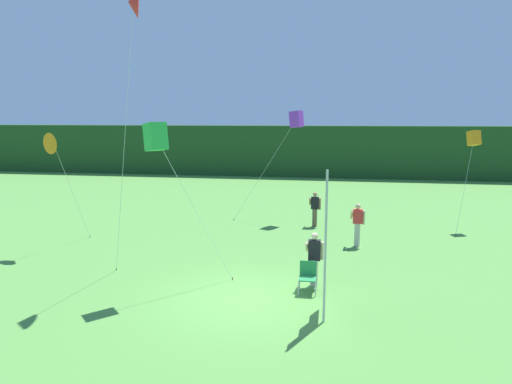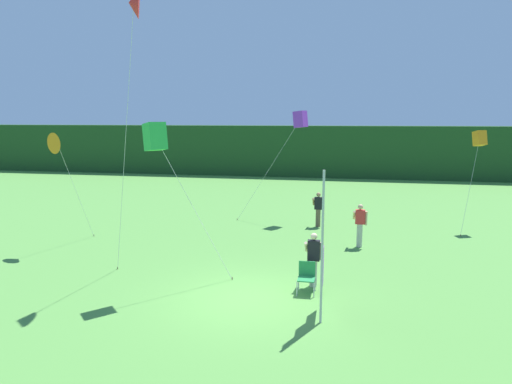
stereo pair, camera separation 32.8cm
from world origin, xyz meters
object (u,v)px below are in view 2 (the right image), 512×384
Objects in this scene: folding_chair at (307,275)px; kite_purple_box_0 at (300,119)px; person_near_banner at (314,258)px; person_mid_field at (360,224)px; banner_flag at (323,248)px; kite_orange_delta_2 at (57,143)px; kite_red_delta_4 at (134,4)px; kite_green_box_1 at (155,137)px; kite_orange_box_3 at (480,139)px; person_far_left at (318,209)px.

kite_purple_box_0 is (-1.14, 9.56, 4.40)m from folding_chair.
person_near_banner is 0.96× the size of person_mid_field.
banner_flag is 0.85× the size of kite_orange_delta_2.
folding_chair is 0.10× the size of kite_red_delta_4.
banner_flag reaches higher than person_mid_field.
kite_red_delta_4 reaches higher than kite_orange_delta_2.
folding_chair is at bearing -3.56° from kite_red_delta_4.
kite_purple_box_0 reaches higher than banner_flag.
banner_flag is 4.26× the size of folding_chair.
person_mid_field is 0.35× the size of kite_green_box_1.
kite_orange_box_3 is (16.50, 6.42, 0.03)m from kite_orange_delta_2.
kite_orange_delta_2 reaches higher than person_far_left.
kite_green_box_1 reaches higher than person_far_left.
person_mid_field is at bearing 71.88° from person_near_banner.
person_mid_field reaches higher than person_far_left.
kite_orange_delta_2 is (-9.77, 2.30, 3.18)m from person_near_banner.
kite_green_box_1 is at bearing -107.15° from kite_purple_box_0.
banner_flag is at bearing -72.86° from folding_chair.
kite_orange_delta_2 reaches higher than person_mid_field.
folding_chair is at bearing 107.14° from banner_flag.
person_near_banner is 5.79m from kite_green_box_1.
person_far_left is 8.18m from folding_chair.
person_mid_field is 0.38× the size of kite_orange_delta_2.
banner_flag is 2.31× the size of person_near_banner.
kite_red_delta_4 is (-5.65, 1.95, 6.42)m from banner_flag.
person_far_left is 0.33× the size of kite_green_box_1.
person_near_banner is 9.07m from kite_red_delta_4.
person_far_left is 10.31m from kite_green_box_1.
kite_orange_delta_2 is (-10.11, 4.45, 2.24)m from banner_flag.
kite_orange_delta_2 is 1.00× the size of kite_orange_box_3.
banner_flag is at bearing -81.67° from kite_purple_box_0.
kite_red_delta_4 is at bearing -177.89° from person_near_banner.
person_far_left is 1.81× the size of folding_chair.
kite_orange_delta_2 is (-9.61, 2.82, 3.54)m from folding_chair.
kite_orange_box_3 is at bearing 36.57° from kite_red_delta_4.
kite_orange_delta_2 is (-5.36, 3.37, -0.41)m from kite_green_box_1.
banner_flag is 2.35× the size of person_far_left.
person_far_left reaches higher than folding_chair.
kite_purple_box_0 reaches higher than person_mid_field.
banner_flag reaches higher than person_near_banner.
kite_green_box_1 reaches higher than folding_chair.
kite_red_delta_4 reaches higher than folding_chair.
person_far_left is at bearing 57.36° from kite_red_delta_4.
kite_purple_box_0 is 10.59m from kite_green_box_1.
person_far_left is 11.89m from kite_red_delta_4.
person_near_banner is at bearing -13.27° from kite_orange_delta_2.
person_near_banner reaches higher than folding_chair.
banner_flag is 5.55m from kite_green_box_1.
person_mid_field is 8.91m from kite_green_box_1.
kite_orange_box_3 is at bearing 8.68° from person_far_left.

